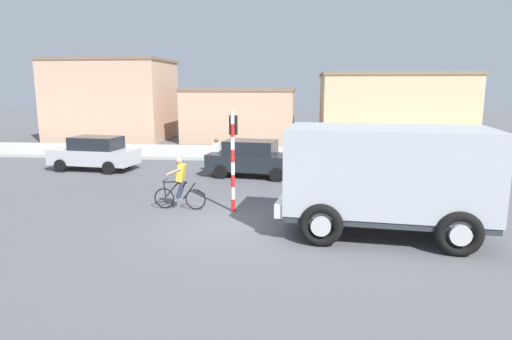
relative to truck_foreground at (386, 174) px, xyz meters
The scene contains 11 objects.
ground_plane 4.60m from the truck_foreground, behind, with size 120.00×120.00×0.00m, color #56565B.
sidewalk_far 14.53m from the truck_foreground, 107.25° to the left, with size 80.00×5.00×0.16m, color #ADADA8.
truck_foreground is the anchor object (origin of this frame).
cyclist 6.47m from the truck_foreground, 163.08° to the left, with size 1.73×0.50×1.72m.
traffic_light_pole 4.77m from the truck_foreground, 157.01° to the left, with size 0.24×0.43×3.20m.
car_red_near 8.65m from the truck_foreground, 120.65° to the left, with size 4.21×2.33×1.60m.
car_white_mid 14.53m from the truck_foreground, 145.95° to the left, with size 4.17×2.22×1.60m.
pedestrian_near_kerb 10.06m from the truck_foreground, 127.57° to the left, with size 0.34×0.22×1.62m.
building_corner_left 26.42m from the truck_foreground, 128.61° to the left, with size 8.51×6.35×5.87m.
building_mid_block 21.59m from the truck_foreground, 108.33° to the left, with size 7.88×5.67×3.77m.
building_corner_right 20.53m from the truck_foreground, 79.33° to the left, with size 9.67×7.75×4.81m.
Camera 1 is at (2.09, -11.99, 3.98)m, focal length 31.27 mm.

